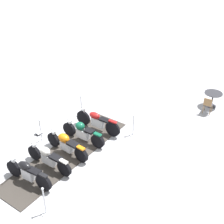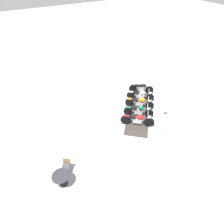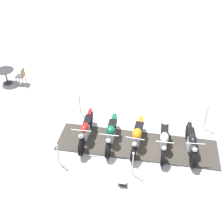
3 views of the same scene
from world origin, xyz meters
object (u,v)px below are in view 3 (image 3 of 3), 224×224
at_px(motorcycle_black, 191,143).
at_px(cafe_chair_near_table, 21,75).
at_px(stanchion_right_front, 59,158).
at_px(stanchion_left_front, 80,110).
at_px(motorcycle_cream, 164,140).
at_px(stanchion_left_rear, 205,122).
at_px(motorcycle_forest, 111,134).
at_px(info_placard, 122,183).
at_px(motorcycle_maroon, 86,130).
at_px(motorcycle_copper, 137,137).
at_px(stanchion_right_mid, 133,167).
at_px(cafe_table, 5,73).

distance_m(motorcycle_black, cafe_chair_near_table, 8.99).
distance_m(stanchion_right_front, stanchion_left_front, 2.95).
height_order(motorcycle_cream, stanchion_left_rear, stanchion_left_rear).
relative_size(motorcycle_black, stanchion_right_front, 1.68).
distance_m(motorcycle_forest, info_placard, 2.11).
xyz_separation_m(motorcycle_forest, stanchion_left_rear, (3.76, -1.22, -0.13)).
xyz_separation_m(motorcycle_maroon, motorcycle_copper, (1.54, -1.30, -0.02)).
xyz_separation_m(motorcycle_black, stanchion_right_mid, (-2.48, 0.20, -0.13)).
xyz_separation_m(stanchion_right_front, cafe_table, (-0.21, 6.60, 0.25)).
height_order(motorcycle_cream, stanchion_right_front, stanchion_right_front).
distance_m(motorcycle_forest, cafe_table, 6.98).
relative_size(motorcycle_black, info_placard, 4.52).
bearing_deg(info_placard, stanchion_right_mid, -119.64).
relative_size(motorcycle_copper, info_placard, 4.36).
height_order(stanchion_right_front, stanchion_left_front, stanchion_right_front).
bearing_deg(stanchion_right_front, stanchion_left_front, 49.69).
relative_size(motorcycle_maroon, info_placard, 4.87).
xyz_separation_m(motorcycle_maroon, stanchion_left_front, (0.49, 1.56, -0.20)).
bearing_deg(motorcycle_copper, motorcycle_black, 93.70).
bearing_deg(stanchion_left_rear, stanchion_right_mid, -172.22).
bearing_deg(motorcycle_maroon, stanchion_right_mid, 52.65).
height_order(stanchion_right_mid, cafe_table, stanchion_right_mid).
bearing_deg(motorcycle_cream, cafe_chair_near_table, -115.78).
distance_m(motorcycle_black, cafe_table, 9.73).
bearing_deg(cafe_chair_near_table, motorcycle_cream, 150.23).
bearing_deg(motorcycle_copper, motorcycle_forest, -86.58).
distance_m(motorcycle_black, stanchion_left_front, 4.91).
height_order(motorcycle_black, stanchion_right_front, stanchion_right_front).
relative_size(stanchion_right_mid, info_placard, 2.88).
height_order(stanchion_right_front, cafe_table, stanchion_right_front).
relative_size(motorcycle_copper, motorcycle_cream, 0.96).
height_order(motorcycle_copper, cafe_table, motorcycle_copper).
distance_m(motorcycle_maroon, motorcycle_copper, 2.01).
height_order(stanchion_right_front, stanchion_left_rear, stanchion_left_rear).
bearing_deg(stanchion_left_rear, motorcycle_copper, 169.34).
relative_size(motorcycle_cream, motorcycle_black, 1.01).
height_order(motorcycle_copper, motorcycle_black, motorcycle_black).
bearing_deg(stanchion_right_mid, info_placard, -159.94).
relative_size(motorcycle_forest, stanchion_left_rear, 1.55).
bearing_deg(motorcycle_black, cafe_chair_near_table, -117.37).
bearing_deg(stanchion_right_front, stanchion_left_rear, -11.19).
bearing_deg(motorcycle_cream, motorcycle_maroon, -89.97).
relative_size(stanchion_right_mid, cafe_chair_near_table, 1.27).
height_order(motorcycle_cream, info_placard, motorcycle_cream).
bearing_deg(stanchion_left_rear, info_placard, -170.70).
height_order(info_placard, cafe_table, cafe_table).
bearing_deg(motorcycle_maroon, stanchion_left_front, -159.03).
relative_size(motorcycle_cream, cafe_table, 1.98).
bearing_deg(stanchion_left_front, motorcycle_black, -58.14).
height_order(motorcycle_maroon, info_placard, motorcycle_maroon).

